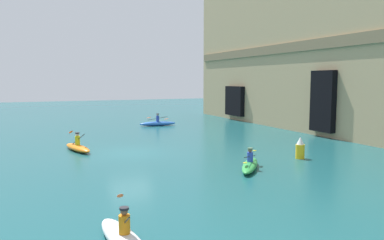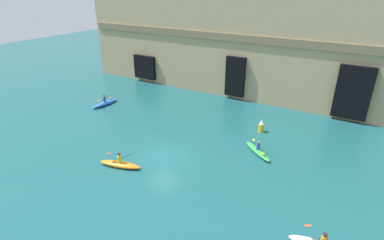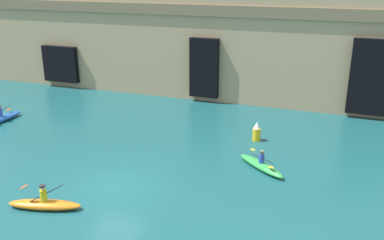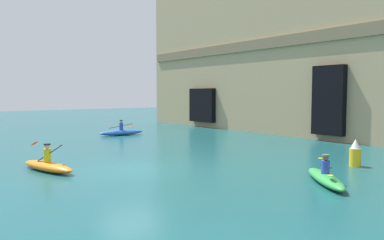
{
  "view_description": "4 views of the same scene",
  "coord_description": "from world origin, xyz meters",
  "views": [
    {
      "loc": [
        21.68,
        -5.29,
        4.32
      ],
      "look_at": [
        0.52,
        3.78,
        1.87
      ],
      "focal_mm": 35.0,
      "sensor_mm": 36.0,
      "label": 1
    },
    {
      "loc": [
        12.51,
        -16.43,
        12.63
      ],
      "look_at": [
        0.79,
        3.25,
        2.11
      ],
      "focal_mm": 28.0,
      "sensor_mm": 36.0,
      "label": 2
    },
    {
      "loc": [
        9.85,
        -16.18,
        10.01
      ],
      "look_at": [
        2.53,
        4.15,
        2.37
      ],
      "focal_mm": 40.0,
      "sensor_mm": 36.0,
      "label": 3
    },
    {
      "loc": [
        13.89,
        -7.34,
        3.21
      ],
      "look_at": [
        -0.68,
        3.77,
        1.9
      ],
      "focal_mm": 35.0,
      "sensor_mm": 36.0,
      "label": 4
    }
  ],
  "objects": [
    {
      "name": "ground_plane",
      "position": [
        0.0,
        0.0,
        0.0
      ],
      "size": [
        120.0,
        120.0,
        0.0
      ],
      "primitive_type": "plane",
      "color": "#195156"
    },
    {
      "name": "cliff_bluff",
      "position": [
        -0.81,
        18.49,
        7.54
      ],
      "size": [
        42.85,
        7.19,
        15.14
      ],
      "color": "tan",
      "rests_on": "ground"
    },
    {
      "name": "kayak_blue",
      "position": [
        -12.11,
        5.65,
        0.24
      ],
      "size": [
        1.06,
        3.52,
        1.18
      ],
      "rotation": [
        0.0,
        0.0,
        1.47
      ],
      "color": "blue",
      "rests_on": "ground"
    },
    {
      "name": "kayak_orange",
      "position": [
        -1.88,
        -2.82,
        0.23
      ],
      "size": [
        3.37,
        1.56,
        1.22
      ],
      "rotation": [
        0.0,
        0.0,
        0.26
      ],
      "color": "orange",
      "rests_on": "ground"
    },
    {
      "name": "kayak_white",
      "position": [
        12.51,
        -3.25,
        0.24
      ],
      "size": [
        3.44,
        1.09,
        1.26
      ],
      "rotation": [
        0.0,
        0.0,
        3.25
      ],
      "color": "white",
      "rests_on": "ground"
    },
    {
      "name": "kayak_green",
      "position": [
        6.34,
        4.36,
        0.22
      ],
      "size": [
        3.02,
        2.58,
        1.05
      ],
      "rotation": [
        0.0,
        0.0,
        2.47
      ],
      "color": "green",
      "rests_on": "ground"
    },
    {
      "name": "marker_buoy",
      "position": [
        5.29,
        8.26,
        0.56
      ],
      "size": [
        0.49,
        0.49,
        1.21
      ],
      "color": "yellow",
      "rests_on": "ground"
    }
  ]
}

